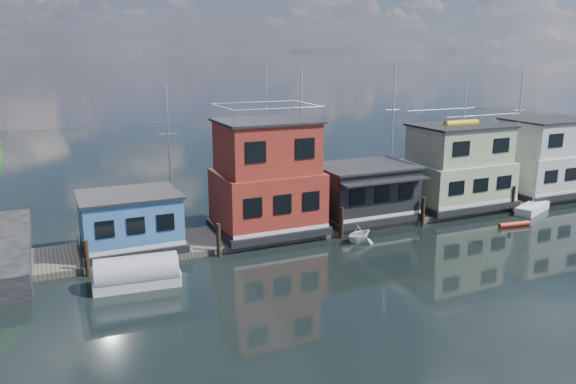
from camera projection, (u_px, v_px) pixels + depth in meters
name	position (u px, v px, depth m)	size (l,w,h in m)	color
ground	(477.00, 275.00, 33.11)	(160.00, 160.00, 0.00)	black
dock	(368.00, 218.00, 43.68)	(48.00, 5.00, 0.40)	#595147
houseboat_blue	(130.00, 221.00, 36.07)	(6.40, 4.90, 3.66)	black
houseboat_red	(267.00, 179.00, 39.37)	(7.40, 5.90, 11.86)	black
houseboat_dark	(364.00, 191.00, 42.93)	(7.40, 6.10, 4.06)	black
houseboat_green	(458.00, 167.00, 46.24)	(8.40, 5.90, 7.03)	black
houseboat_white	(546.00, 158.00, 50.20)	(8.40, 5.90, 6.66)	black
pilings	(386.00, 217.00, 40.85)	(42.28, 0.28, 2.20)	#2D2116
background_masts	(380.00, 136.00, 49.58)	(36.40, 0.16, 12.00)	silver
tarp_runabout	(137.00, 274.00, 31.36)	(4.89, 2.33, 1.92)	silver
day_sailer	(532.00, 207.00, 45.99)	(4.25, 2.82, 6.38)	silver
dinghy_white	(359.00, 233.00, 38.62)	(2.06, 2.39, 1.26)	silver
red_kayak	(514.00, 224.00, 42.13)	(0.39, 0.39, 2.64)	red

